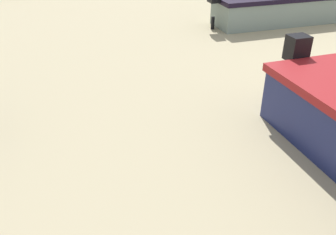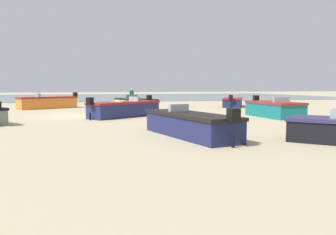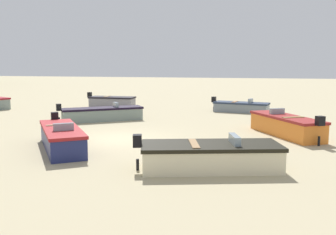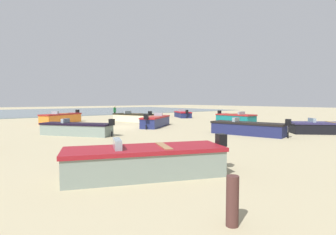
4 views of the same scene
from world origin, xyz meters
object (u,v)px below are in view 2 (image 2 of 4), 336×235
Objects in this scene: boat_orange_2 at (48,102)px; boat_teal_7 at (274,109)px; boat_cream_5 at (136,104)px; boat_navy_1 at (190,124)px; boat_navy_4 at (233,102)px; boat_navy_10 at (125,109)px; beach_walker_foreground at (132,96)px.

boat_teal_7 is (-13.77, 11.03, -0.03)m from boat_orange_2.
boat_navy_1 is at bearing -106.54° from boat_cream_5.
boat_orange_2 is 0.96× the size of boat_cream_5.
boat_teal_7 is (-7.09, -6.39, 0.03)m from boat_navy_1.
boat_cream_5 is at bearing -140.51° from boat_navy_4.
boat_navy_10 is (8.54, -2.01, -0.00)m from boat_teal_7.
boat_orange_2 is at bearing 154.69° from beach_walker_foreground.
boat_navy_10 is (10.40, 8.11, 0.07)m from boat_navy_4.
boat_navy_10 is at bearing -16.89° from boat_teal_7.
beach_walker_foreground is (-1.82, -11.03, 0.49)m from boat_navy_10.
boat_cream_5 is 10.86m from boat_teal_7.
boat_navy_4 is 9.08m from boat_cream_5.
boat_teal_7 reaches higher than boat_cream_5.
beach_walker_foreground is (-0.31, -4.77, 0.51)m from boat_cream_5.
boat_navy_4 is (-8.95, -16.51, -0.04)m from boat_navy_1.
boat_navy_1 reaches higher than boat_navy_4.
boat_navy_1 is at bearing -132.31° from beach_walker_foreground.
boat_navy_10 is at bearing -119.88° from boat_cream_5.
beach_walker_foreground reaches higher than boat_navy_4.
boat_teal_7 is 14.68m from beach_walker_foreground.
boat_navy_1 is at bearing 171.05° from boat_orange_2.
boat_cream_5 is 1.06× the size of boat_navy_10.
boat_navy_1 is at bearing -26.49° from boat_navy_10.
boat_navy_10 reaches higher than boat_navy_1.
beach_walker_foreground is at bearing 69.99° from boat_cream_5.
beach_walker_foreground reaches higher than boat_orange_2.
boat_cream_5 is at bearing -134.92° from beach_walker_foreground.
beach_walker_foreground is (6.73, -13.04, 0.49)m from boat_teal_7.
beach_walker_foreground is at bearing 75.37° from boat_navy_1.
boat_teal_7 is 8.78m from boat_navy_10.
boat_orange_2 reaches higher than boat_navy_10.
boat_orange_2 is 1.03× the size of boat_navy_10.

